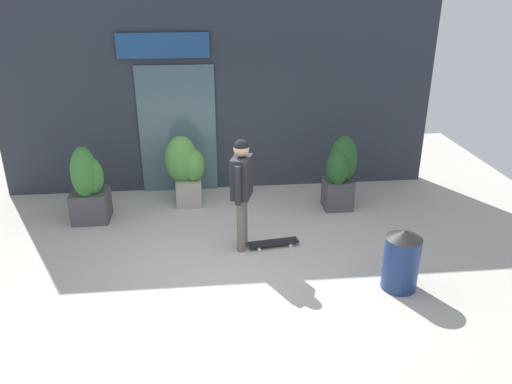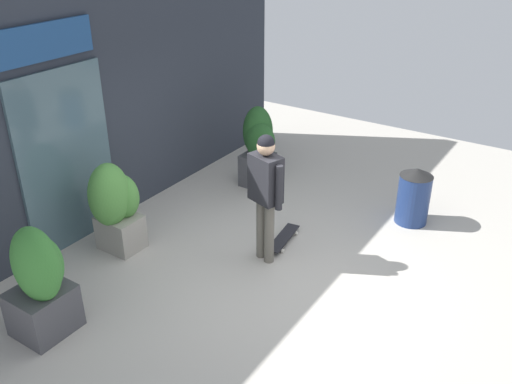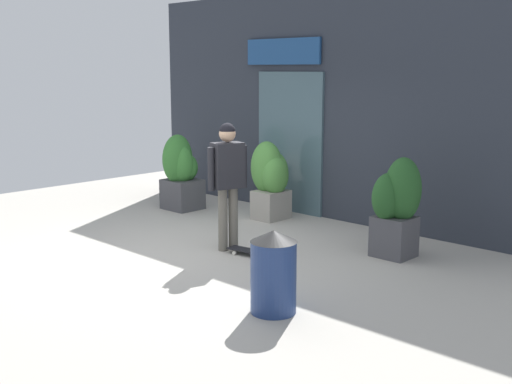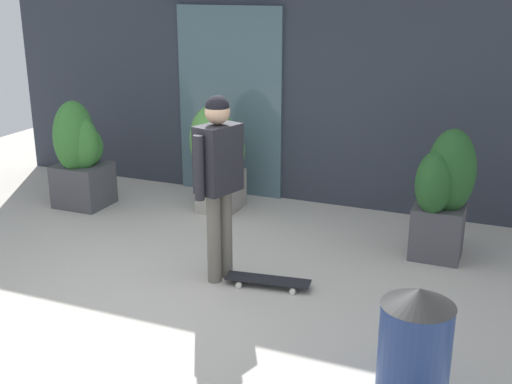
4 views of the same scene
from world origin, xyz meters
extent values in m
plane|color=#B2ADA3|center=(0.00, 0.00, 0.00)|extent=(12.00, 12.00, 0.00)
cube|color=#2D333D|center=(0.00, 2.97, 1.88)|extent=(8.18, 0.25, 3.77)
cube|color=#47606B|center=(-0.79, 2.82, 1.21)|extent=(1.44, 0.06, 2.43)
cube|color=navy|center=(-0.96, 2.80, 2.77)|extent=(1.63, 0.05, 0.44)
cylinder|color=#666056|center=(0.25, 0.43, 0.44)|extent=(0.13, 0.13, 0.88)
cylinder|color=#666056|center=(0.21, 0.27, 0.44)|extent=(0.13, 0.13, 0.88)
cube|color=#232328|center=(0.23, 0.35, 1.19)|extent=(0.37, 0.47, 0.62)
cylinder|color=#232328|center=(0.30, 0.59, 1.15)|extent=(0.09, 0.09, 0.59)
cylinder|color=#232328|center=(0.16, 0.11, 1.15)|extent=(0.09, 0.09, 0.59)
sphere|color=tan|center=(0.23, 0.35, 1.62)|extent=(0.23, 0.23, 0.23)
sphere|color=black|center=(0.23, 0.35, 1.66)|extent=(0.22, 0.22, 0.22)
cube|color=black|center=(0.72, 0.36, 0.07)|extent=(0.81, 0.29, 0.02)
cylinder|color=silver|center=(0.96, 0.49, 0.03)|extent=(0.06, 0.04, 0.05)
cylinder|color=silver|center=(0.98, 0.29, 0.03)|extent=(0.06, 0.04, 0.05)
cylinder|color=silver|center=(0.45, 0.42, 0.03)|extent=(0.06, 0.04, 0.05)
cylinder|color=silver|center=(0.48, 0.22, 0.03)|extent=(0.06, 0.04, 0.05)
cube|color=gray|center=(-0.62, 2.15, 0.24)|extent=(0.45, 0.55, 0.48)
ellipsoid|color=#4C8C3D|center=(-0.72, 2.16, 0.86)|extent=(0.59, 0.47, 0.88)
ellipsoid|color=#4C8C3D|center=(-0.51, 2.14, 0.75)|extent=(0.41, 0.47, 0.63)
ellipsoid|color=#4C8C3D|center=(-0.66, 2.25, 0.78)|extent=(0.57, 0.43, 0.70)
cube|color=#47474C|center=(2.06, 1.67, 0.27)|extent=(0.50, 0.46, 0.55)
ellipsoid|color=#235123|center=(2.14, 1.71, 0.91)|extent=(0.48, 0.50, 0.86)
ellipsoid|color=#235123|center=(2.00, 1.58, 0.82)|extent=(0.37, 0.53, 0.64)
cube|color=#47474C|center=(-2.28, 1.62, 0.27)|extent=(0.61, 0.57, 0.53)
ellipsoid|color=#387A33|center=(-2.23, 1.56, 0.83)|extent=(0.47, 0.39, 0.69)
ellipsoid|color=#387A33|center=(-2.24, 1.65, 0.75)|extent=(0.43, 0.47, 0.51)
ellipsoid|color=#387A33|center=(-2.30, 1.54, 0.91)|extent=(0.42, 0.60, 0.88)
cylinder|color=navy|center=(2.26, -0.94, 0.38)|extent=(0.47, 0.47, 0.75)
cone|color=black|center=(2.26, -0.94, 0.81)|extent=(0.48, 0.48, 0.12)
camera|label=1|loc=(-0.26, -6.55, 3.92)|focal=35.61mm
camera|label=2|loc=(-4.97, -2.93, 4.15)|focal=38.61mm
camera|label=3|loc=(6.50, -5.59, 2.48)|focal=45.06mm
camera|label=4|loc=(2.73, -4.77, 2.73)|focal=45.68mm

